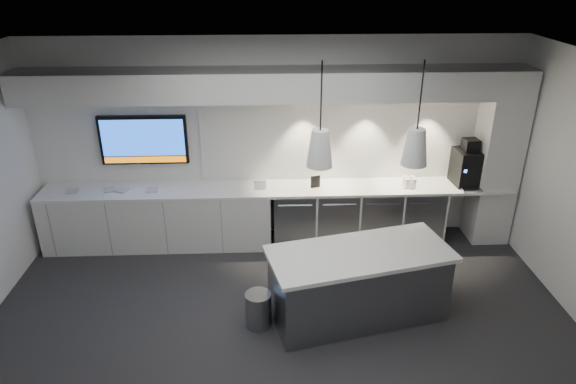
{
  "coord_description": "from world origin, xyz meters",
  "views": [
    {
      "loc": [
        -0.13,
        -4.62,
        3.96
      ],
      "look_at": [
        0.12,
        1.1,
        1.32
      ],
      "focal_mm": 32.0,
      "sensor_mm": 36.0,
      "label": 1
    }
  ],
  "objects_px": {
    "bin": "(258,309)",
    "coffee_machine": "(468,166)",
    "wall_tv": "(144,140)",
    "island": "(358,284)"
  },
  "relations": [
    {
      "from": "bin",
      "to": "coffee_machine",
      "type": "xyz_separation_m",
      "value": [
        3.05,
        1.96,
        0.97
      ]
    },
    {
      "from": "coffee_machine",
      "to": "bin",
      "type": "bearing_deg",
      "value": -151.37
    },
    {
      "from": "wall_tv",
      "to": "bin",
      "type": "height_order",
      "value": "wall_tv"
    },
    {
      "from": "bin",
      "to": "island",
      "type": "bearing_deg",
      "value": 6.1
    },
    {
      "from": "coffee_machine",
      "to": "wall_tv",
      "type": "bearing_deg",
      "value": 172.85
    },
    {
      "from": "wall_tv",
      "to": "coffee_machine",
      "type": "bearing_deg",
      "value": -3.02
    },
    {
      "from": "island",
      "to": "coffee_machine",
      "type": "distance_m",
      "value": 2.72
    },
    {
      "from": "island",
      "to": "bin",
      "type": "height_order",
      "value": "island"
    },
    {
      "from": "wall_tv",
      "to": "bin",
      "type": "relative_size",
      "value": 2.9
    },
    {
      "from": "bin",
      "to": "coffee_machine",
      "type": "distance_m",
      "value": 3.75
    }
  ]
}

